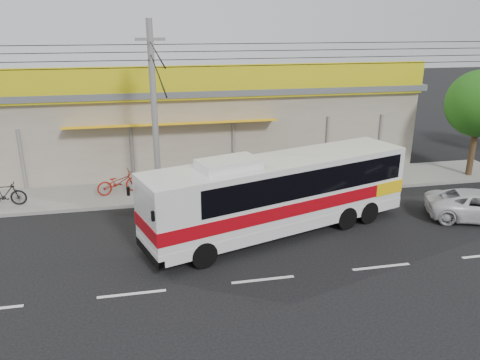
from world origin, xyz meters
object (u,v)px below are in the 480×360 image
(coach_bus, at_px, (284,189))
(motorbike_dark, at_px, (5,194))
(utility_pole, at_px, (151,55))
(motorbike_red, at_px, (119,182))

(coach_bus, distance_m, motorbike_dark, 11.92)
(coach_bus, relative_size, utility_pole, 0.31)
(coach_bus, distance_m, utility_pole, 7.35)
(motorbike_red, xyz_separation_m, utility_pole, (1.76, -1.79, 5.73))
(motorbike_red, xyz_separation_m, motorbike_dark, (-4.68, -0.63, 0.01))
(motorbike_red, bearing_deg, utility_pole, -153.90)
(motorbike_red, relative_size, utility_pole, 0.06)
(motorbike_dark, relative_size, utility_pole, 0.05)
(motorbike_dark, distance_m, utility_pole, 8.70)
(motorbike_dark, bearing_deg, utility_pole, -99.73)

